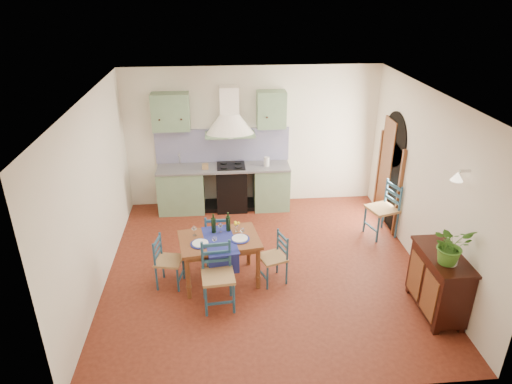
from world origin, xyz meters
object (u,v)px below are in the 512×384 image
chair_near (218,275)px  potted_plant (451,245)px  sideboard (439,281)px  dining_table (220,244)px

chair_near → potted_plant: size_ratio=1.81×
potted_plant → sideboard: bearing=77.4°
dining_table → potted_plant: size_ratio=2.41×
sideboard → potted_plant: (-0.04, -0.18, 0.69)m
chair_near → potted_plant: bearing=-11.2°
sideboard → chair_near: bearing=172.3°
chair_near → sideboard: chair_near is taller
chair_near → sideboard: bearing=-7.7°
dining_table → sideboard: size_ratio=1.22×
sideboard → potted_plant: bearing=-102.6°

